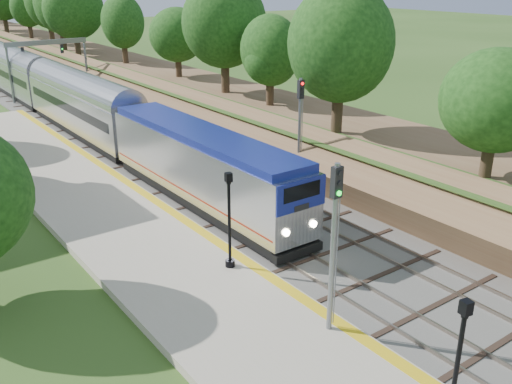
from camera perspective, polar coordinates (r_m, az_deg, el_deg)
trackbed at (r=70.19m, az=-21.25°, el=9.32°), size 9.50×170.00×0.28m
platform at (r=27.99m, az=-10.29°, el=-5.85°), size 6.40×68.00×0.38m
yellow_stripe at (r=29.09m, az=-5.29°, el=-4.07°), size 0.55×68.00×0.01m
embankment at (r=72.44m, az=-15.01°, el=11.87°), size 10.64×170.00×11.70m
signal_gantry at (r=64.83m, az=-20.15°, el=12.87°), size 8.40×0.38×6.20m
lamppost_mid at (r=17.30m, az=19.29°, el=-17.12°), size 0.44×0.44×4.41m
lamppost_far at (r=24.98m, az=-2.67°, el=-3.40°), size 0.44×0.44×4.45m
signal_platform at (r=19.96m, az=7.81°, el=-3.92°), size 0.38×0.30×6.44m
signal_farside at (r=34.59m, az=4.40°, el=6.96°), size 0.37×0.30×6.83m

